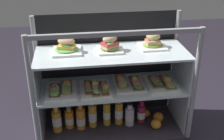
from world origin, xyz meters
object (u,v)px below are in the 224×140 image
plated_roll_sandwich_mid_right (153,42)px  juice_bottle_front_middle (130,115)px  open_sandwich_tray_near_right_corner (129,83)px  juice_bottle_front_second (141,113)px  plated_roll_sandwich_near_left_corner (67,47)px  open_sandwich_tray_near_left_corner (61,90)px  juice_bottle_back_center (57,120)px  juice_bottle_front_fourth (107,114)px  juice_bottle_near_post (69,119)px  juice_bottle_front_right_end (93,115)px  orange_fruit_beside_bottles (158,117)px  juice_bottle_tucked_behind (119,113)px  orange_fruit_rolled_forward (156,124)px  orange_fruit_near_left_post (146,113)px  open_sandwich_tray_right_of_center (96,88)px  plated_roll_sandwich_left_of_center (110,45)px  juice_bottle_back_right (81,118)px  open_sandwich_tray_far_right (162,83)px

plated_roll_sandwich_mid_right → juice_bottle_front_middle: size_ratio=0.93×
plated_roll_sandwich_mid_right → open_sandwich_tray_near_right_corner: 0.36m
juice_bottle_front_second → plated_roll_sandwich_near_left_corner: bearing=177.9°
open_sandwich_tray_near_left_corner → juice_bottle_back_center: open_sandwich_tray_near_left_corner is taller
juice_bottle_front_fourth → juice_bottle_near_post: bearing=178.6°
juice_bottle_front_right_end → orange_fruit_beside_bottles: juice_bottle_front_right_end is taller
juice_bottle_front_right_end → juice_bottle_tucked_behind: bearing=2.1°
open_sandwich_tray_near_right_corner → orange_fruit_beside_bottles: (0.26, -0.00, -0.34)m
orange_fruit_rolled_forward → open_sandwich_tray_near_right_corner: bearing=156.3°
juice_bottle_near_post → open_sandwich_tray_near_right_corner: bearing=-3.2°
orange_fruit_near_left_post → juice_bottle_tucked_behind: bearing=-167.6°
plated_roll_sandwich_near_left_corner → juice_bottle_front_fourth: (0.28, -0.02, -0.59)m
juice_bottle_front_middle → orange_fruit_near_left_post: 0.19m
juice_bottle_front_fourth → plated_roll_sandwich_near_left_corner: bearing=176.5°
open_sandwich_tray_right_of_center → juice_bottle_front_middle: 0.41m
juice_bottle_back_center → plated_roll_sandwich_mid_right: bearing=4.1°
plated_roll_sandwich_left_of_center → open_sandwich_tray_near_left_corner: (-0.37, -0.05, -0.31)m
juice_bottle_front_fourth → open_sandwich_tray_near_right_corner: bearing=-6.5°
juice_bottle_front_right_end → juice_bottle_tucked_behind: (0.22, 0.01, -0.00)m
juice_bottle_front_middle → orange_fruit_rolled_forward: size_ratio=2.47×
plated_roll_sandwich_left_of_center → juice_bottle_front_middle: 0.63m
juice_bottle_front_fourth → orange_fruit_near_left_post: juice_bottle_front_fourth is taller
open_sandwich_tray_near_right_corner → juice_bottle_back_center: 0.64m
plated_roll_sandwich_mid_right → juice_bottle_back_center: plated_roll_sandwich_mid_right is taller
plated_roll_sandwich_left_of_center → juice_bottle_front_right_end: bearing=-177.6°
plated_roll_sandwich_near_left_corner → juice_bottle_back_right: size_ratio=0.88×
plated_roll_sandwich_mid_right → juice_bottle_front_fourth: 0.69m
plated_roll_sandwich_left_of_center → juice_bottle_back_center: size_ratio=0.75×
juice_bottle_tucked_behind → open_sandwich_tray_right_of_center: bearing=-159.7°
plated_roll_sandwich_near_left_corner → juice_bottle_front_second: bearing=-2.1°
juice_bottle_back_center → open_sandwich_tray_far_right: bearing=-2.0°
plated_roll_sandwich_left_of_center → open_sandwich_tray_right_of_center: bearing=-149.7°
plated_roll_sandwich_left_of_center → juice_bottle_front_middle: plated_roll_sandwich_left_of_center is taller
juice_bottle_back_center → open_sandwich_tray_near_left_corner: bearing=-24.1°
plated_roll_sandwich_near_left_corner → juice_bottle_tucked_behind: size_ratio=0.85×
juice_bottle_back_center → juice_bottle_back_right: bearing=1.9°
orange_fruit_beside_bottles → plated_roll_sandwich_near_left_corner: bearing=176.7°
juice_bottle_front_fourth → orange_fruit_rolled_forward: 0.41m
plated_roll_sandwich_mid_right → open_sandwich_tray_near_left_corner: plated_roll_sandwich_mid_right is taller
juice_bottle_front_right_end → juice_bottle_front_second: size_ratio=1.14×
juice_bottle_near_post → juice_bottle_front_fourth: 0.31m
juice_bottle_back_center → plated_roll_sandwich_near_left_corner: bearing=21.1°
plated_roll_sandwich_near_left_corner → orange_fruit_rolled_forward: plated_roll_sandwich_near_left_corner is taller
plated_roll_sandwich_near_left_corner → orange_fruit_beside_bottles: bearing=-3.3°
orange_fruit_near_left_post → orange_fruit_beside_bottles: bearing=-42.9°
open_sandwich_tray_far_right → juice_bottle_front_middle: open_sandwich_tray_far_right is taller
open_sandwich_tray_near_left_corner → plated_roll_sandwich_mid_right: bearing=6.5°
juice_bottle_near_post → juice_bottle_back_right: size_ratio=0.85×
juice_bottle_near_post → juice_bottle_tucked_behind: bearing=-1.0°
open_sandwich_tray_near_left_corner → juice_bottle_front_second: 0.70m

